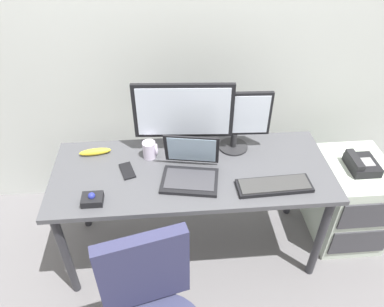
# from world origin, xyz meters

# --- Properties ---
(ground_plane) EXTENTS (8.00, 8.00, 0.00)m
(ground_plane) POSITION_xyz_m (0.00, 0.00, 0.00)
(ground_plane) COLOR slate
(back_wall) EXTENTS (6.00, 0.10, 2.80)m
(back_wall) POSITION_xyz_m (0.00, 0.67, 1.40)
(back_wall) COLOR beige
(back_wall) RESTS_ON ground
(desk) EXTENTS (1.62, 0.65, 0.71)m
(desk) POSITION_xyz_m (0.00, 0.00, 0.63)
(desk) COLOR #46474B
(desk) RESTS_ON ground
(file_cabinet) EXTENTS (0.42, 0.53, 0.60)m
(file_cabinet) POSITION_xyz_m (1.07, 0.07, 0.30)
(file_cabinet) COLOR #B7C4B3
(file_cabinet) RESTS_ON ground
(desk_phone) EXTENTS (0.17, 0.20, 0.09)m
(desk_phone) POSITION_xyz_m (1.06, 0.05, 0.63)
(desk_phone) COLOR black
(desk_phone) RESTS_ON file_cabinet
(monitor_main) EXTENTS (0.58, 0.18, 0.45)m
(monitor_main) POSITION_xyz_m (-0.03, 0.19, 0.97)
(monitor_main) COLOR #262628
(monitor_main) RESTS_ON desk
(monitor_side) EXTENTS (0.42, 0.18, 0.39)m
(monitor_side) POSITION_xyz_m (0.27, 0.19, 0.92)
(monitor_side) COLOR #262628
(monitor_side) RESTS_ON desk
(keyboard) EXTENTS (0.42, 0.15, 0.03)m
(keyboard) POSITION_xyz_m (0.44, -0.18, 0.72)
(keyboard) COLOR black
(keyboard) RESTS_ON desk
(laptop) EXTENTS (0.35, 0.33, 0.23)m
(laptop) POSITION_xyz_m (-0.01, -0.06, 0.76)
(laptop) COLOR black
(laptop) RESTS_ON desk
(trackball_mouse) EXTENTS (0.11, 0.09, 0.07)m
(trackball_mouse) POSITION_xyz_m (-0.54, -0.22, 0.73)
(trackball_mouse) COLOR black
(trackball_mouse) RESTS_ON desk
(coffee_mug) EXTENTS (0.09, 0.08, 0.11)m
(coffee_mug) POSITION_xyz_m (-0.24, 0.14, 0.76)
(coffee_mug) COLOR silver
(coffee_mug) RESTS_ON desk
(cell_phone) EXTENTS (0.11, 0.16, 0.01)m
(cell_phone) POSITION_xyz_m (-0.37, 0.02, 0.71)
(cell_phone) COLOR black
(cell_phone) RESTS_ON desk
(banana) EXTENTS (0.19, 0.07, 0.04)m
(banana) POSITION_xyz_m (-0.57, 0.19, 0.73)
(banana) COLOR yellow
(banana) RESTS_ON desk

